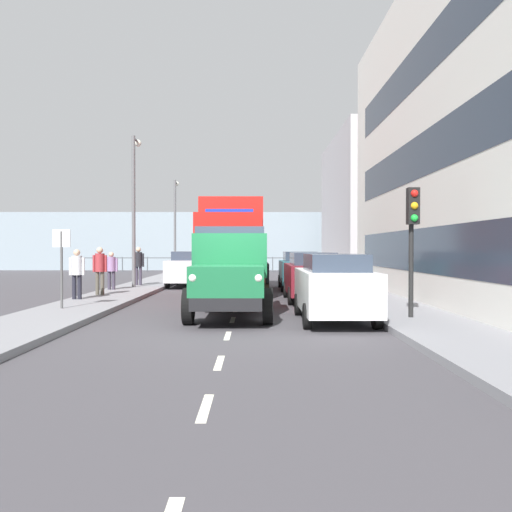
{
  "coord_description": "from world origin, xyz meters",
  "views": [
    {
      "loc": [
        -0.58,
        12.21,
        1.85
      ],
      "look_at": [
        -0.62,
        -7.77,
        1.58
      ],
      "focal_mm": 37.11,
      "sensor_mm": 36.0,
      "label": 1
    }
  ],
  "objects_px": {
    "car_teal_kerbside_2": "(299,270)",
    "pedestrian_couple_b": "(100,267)",
    "traffic_light_near": "(412,224)",
    "lamp_post_far": "(175,218)",
    "lorry_cargo_red": "(233,243)",
    "pedestrian_by_lamp": "(77,270)",
    "lamp_post_promenade": "(134,198)",
    "car_silver_oppositeside_0": "(190,268)",
    "pedestrian_near_railing": "(111,268)",
    "pedestrian_strolling": "(138,263)",
    "car_white_kerbside_near": "(334,287)",
    "truck_vintage_green": "(230,274)",
    "street_sign": "(62,255)",
    "car_maroon_kerbside_1": "(312,276)"
  },
  "relations": [
    {
      "from": "traffic_light_near",
      "to": "pedestrian_couple_b",
      "type": "bearing_deg",
      "value": -33.88
    },
    {
      "from": "car_maroon_kerbside_1",
      "to": "street_sign",
      "type": "bearing_deg",
      "value": 25.27
    },
    {
      "from": "car_maroon_kerbside_1",
      "to": "car_silver_oppositeside_0",
      "type": "distance_m",
      "value": 8.93
    },
    {
      "from": "lorry_cargo_red",
      "to": "pedestrian_by_lamp",
      "type": "relative_size",
      "value": 4.87
    },
    {
      "from": "pedestrian_couple_b",
      "to": "pedestrian_near_railing",
      "type": "xyz_separation_m",
      "value": [
        0.27,
        -2.55,
        -0.13
      ]
    },
    {
      "from": "pedestrian_couple_b",
      "to": "pedestrian_strolling",
      "type": "distance_m",
      "value": 5.32
    },
    {
      "from": "truck_vintage_green",
      "to": "pedestrian_by_lamp",
      "type": "relative_size",
      "value": 3.35
    },
    {
      "from": "pedestrian_by_lamp",
      "to": "car_silver_oppositeside_0",
      "type": "bearing_deg",
      "value": -109.35
    },
    {
      "from": "traffic_light_near",
      "to": "lamp_post_far",
      "type": "height_order",
      "value": "lamp_post_far"
    },
    {
      "from": "lorry_cargo_red",
      "to": "car_silver_oppositeside_0",
      "type": "height_order",
      "value": "lorry_cargo_red"
    },
    {
      "from": "car_teal_kerbside_2",
      "to": "street_sign",
      "type": "xyz_separation_m",
      "value": [
        7.52,
        8.86,
        0.79
      ]
    },
    {
      "from": "car_maroon_kerbside_1",
      "to": "pedestrian_strolling",
      "type": "relative_size",
      "value": 2.42
    },
    {
      "from": "car_teal_kerbside_2",
      "to": "pedestrian_couple_b",
      "type": "bearing_deg",
      "value": 30.08
    },
    {
      "from": "pedestrian_strolling",
      "to": "lamp_post_far",
      "type": "relative_size",
      "value": 0.28
    },
    {
      "from": "lorry_cargo_red",
      "to": "traffic_light_near",
      "type": "distance_m",
      "value": 10.39
    },
    {
      "from": "traffic_light_near",
      "to": "lamp_post_far",
      "type": "relative_size",
      "value": 0.5
    },
    {
      "from": "pedestrian_by_lamp",
      "to": "pedestrian_couple_b",
      "type": "xyz_separation_m",
      "value": [
        -0.29,
        -1.65,
        0.05
      ]
    },
    {
      "from": "truck_vintage_green",
      "to": "pedestrian_near_railing",
      "type": "distance_m",
      "value": 9.49
    },
    {
      "from": "pedestrian_couple_b",
      "to": "pedestrian_near_railing",
      "type": "bearing_deg",
      "value": -83.99
    },
    {
      "from": "pedestrian_couple_b",
      "to": "truck_vintage_green",
      "type": "bearing_deg",
      "value": 133.64
    },
    {
      "from": "car_white_kerbside_near",
      "to": "traffic_light_near",
      "type": "xyz_separation_m",
      "value": [
        -1.87,
        0.36,
        1.58
      ]
    },
    {
      "from": "car_white_kerbside_near",
      "to": "lorry_cargo_red",
      "type": "bearing_deg",
      "value": -71.6
    },
    {
      "from": "lorry_cargo_red",
      "to": "lamp_post_far",
      "type": "relative_size",
      "value": 1.28
    },
    {
      "from": "car_white_kerbside_near",
      "to": "pedestrian_by_lamp",
      "type": "distance_m",
      "value": 9.16
    },
    {
      "from": "lamp_post_promenade",
      "to": "lamp_post_far",
      "type": "relative_size",
      "value": 1.05
    },
    {
      "from": "pedestrian_by_lamp",
      "to": "traffic_light_near",
      "type": "relative_size",
      "value": 0.53
    },
    {
      "from": "lorry_cargo_red",
      "to": "pedestrian_couple_b",
      "type": "bearing_deg",
      "value": 29.94
    },
    {
      "from": "truck_vintage_green",
      "to": "car_teal_kerbside_2",
      "type": "distance_m",
      "value": 10.14
    },
    {
      "from": "pedestrian_couple_b",
      "to": "lamp_post_far",
      "type": "height_order",
      "value": "lamp_post_far"
    },
    {
      "from": "lorry_cargo_red",
      "to": "car_white_kerbside_near",
      "type": "bearing_deg",
      "value": 108.4
    },
    {
      "from": "pedestrian_near_railing",
      "to": "truck_vintage_green",
      "type": "bearing_deg",
      "value": 124.14
    },
    {
      "from": "pedestrian_by_lamp",
      "to": "lamp_post_promenade",
      "type": "height_order",
      "value": "lamp_post_promenade"
    },
    {
      "from": "car_silver_oppositeside_0",
      "to": "pedestrian_near_railing",
      "type": "xyz_separation_m",
      "value": [
        2.82,
        3.88,
        0.17
      ]
    },
    {
      "from": "pedestrian_couple_b",
      "to": "traffic_light_near",
      "type": "distance_m",
      "value": 11.63
    },
    {
      "from": "car_white_kerbside_near",
      "to": "traffic_light_near",
      "type": "distance_m",
      "value": 2.48
    },
    {
      "from": "car_silver_oppositeside_0",
      "to": "traffic_light_near",
      "type": "xyz_separation_m",
      "value": [
        -7.05,
        12.88,
        1.58
      ]
    },
    {
      "from": "pedestrian_near_railing",
      "to": "pedestrian_strolling",
      "type": "bearing_deg",
      "value": -100.64
    },
    {
      "from": "car_white_kerbside_near",
      "to": "car_silver_oppositeside_0",
      "type": "xyz_separation_m",
      "value": [
        5.17,
        -12.52,
        0.0
      ]
    },
    {
      "from": "car_teal_kerbside_2",
      "to": "pedestrian_couple_b",
      "type": "distance_m",
      "value": 8.93
    },
    {
      "from": "car_teal_kerbside_2",
      "to": "truck_vintage_green",
      "type": "bearing_deg",
      "value": 74.76
    },
    {
      "from": "pedestrian_couple_b",
      "to": "lamp_post_far",
      "type": "relative_size",
      "value": 0.28
    },
    {
      "from": "car_maroon_kerbside_1",
      "to": "traffic_light_near",
      "type": "xyz_separation_m",
      "value": [
        -1.87,
        5.61,
        1.58
      ]
    },
    {
      "from": "traffic_light_near",
      "to": "lamp_post_promenade",
      "type": "bearing_deg",
      "value": -49.02
    },
    {
      "from": "pedestrian_by_lamp",
      "to": "car_teal_kerbside_2",
      "type": "bearing_deg",
      "value": -142.64
    },
    {
      "from": "lorry_cargo_red",
      "to": "pedestrian_near_railing",
      "type": "distance_m",
      "value": 5.15
    },
    {
      "from": "car_silver_oppositeside_0",
      "to": "traffic_light_near",
      "type": "bearing_deg",
      "value": 118.69
    },
    {
      "from": "lorry_cargo_red",
      "to": "pedestrian_near_railing",
      "type": "height_order",
      "value": "lorry_cargo_red"
    },
    {
      "from": "car_silver_oppositeside_0",
      "to": "pedestrian_near_railing",
      "type": "relative_size",
      "value": 2.87
    },
    {
      "from": "car_teal_kerbside_2",
      "to": "street_sign",
      "type": "height_order",
      "value": "street_sign"
    },
    {
      "from": "car_silver_oppositeside_0",
      "to": "pedestrian_couple_b",
      "type": "xyz_separation_m",
      "value": [
        2.55,
        6.44,
        0.29
      ]
    }
  ]
}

